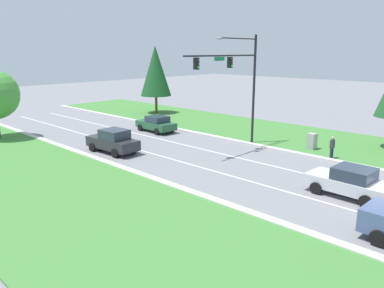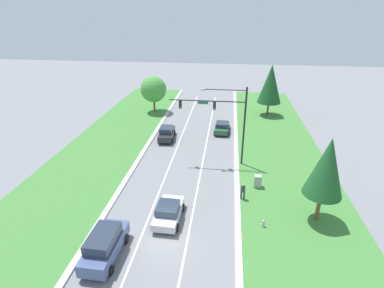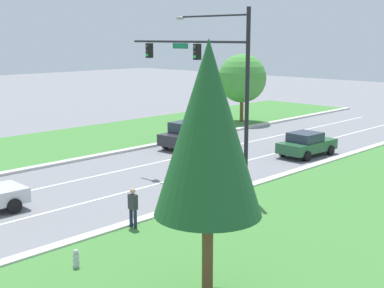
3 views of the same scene
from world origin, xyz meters
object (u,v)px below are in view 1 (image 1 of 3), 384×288
traffic_signal_mast (238,74)px  pedestrian (332,147)px  charcoal_sedan (113,141)px  conifer_near_right_tree (156,71)px  silver_sedan (350,182)px  forest_sedan (156,124)px  utility_cabinet (312,142)px

traffic_signal_mast → pedestrian: 8.76m
pedestrian → charcoal_sedan: bearing=-52.0°
conifer_near_right_tree → silver_sedan: bearing=-111.1°
silver_sedan → pedestrian: pedestrian is taller
traffic_signal_mast → silver_sedan: (-4.04, -10.63, -5.03)m
traffic_signal_mast → pedestrian: (2.14, -6.93, -4.91)m
silver_sedan → traffic_signal_mast: bearing=70.7°
charcoal_sedan → silver_sedan: (3.54, -16.60, -0.08)m
traffic_signal_mast → charcoal_sedan: traffic_signal_mast is taller
forest_sedan → utility_cabinet: (3.93, -14.03, -0.12)m
utility_cabinet → conifer_near_right_tree: size_ratio=0.16×
utility_cabinet → conifer_near_right_tree: 22.98m
silver_sedan → utility_cabinet: bearing=39.4°
charcoal_sedan → forest_sedan: charcoal_sedan is taller
charcoal_sedan → silver_sedan: 16.97m
pedestrian → silver_sedan: bearing=31.9°
traffic_signal_mast → forest_sedan: traffic_signal_mast is taller
forest_sedan → utility_cabinet: bearing=-71.6°
silver_sedan → conifer_near_right_tree: 30.62m
traffic_signal_mast → utility_cabinet: bearing=-52.0°
silver_sedan → conifer_near_right_tree: (10.92, 28.26, 4.40)m
utility_cabinet → conifer_near_right_tree: bearing=81.7°
charcoal_sedan → pedestrian: bearing=-56.4°
silver_sedan → conifer_near_right_tree: bearing=70.4°
charcoal_sedan → utility_cabinet: size_ratio=3.45×
pedestrian → forest_sedan: bearing=-80.5°
traffic_signal_mast → utility_cabinet: size_ratio=6.72×
traffic_signal_mast → forest_sedan: (-0.28, 9.37, -5.07)m
charcoal_sedan → conifer_near_right_tree: conifer_near_right_tree is taller
forest_sedan → silver_sedan: (-3.75, -20.00, 0.04)m
traffic_signal_mast → conifer_near_right_tree: traffic_signal_mast is taller
utility_cabinet → traffic_signal_mast: bearing=128.0°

